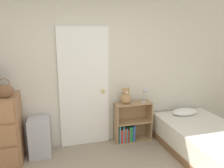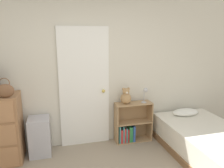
# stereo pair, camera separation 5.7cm
# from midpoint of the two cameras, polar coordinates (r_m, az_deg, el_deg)

# --- Properties ---
(wall_back) EXTENTS (10.00, 0.06, 2.55)m
(wall_back) POSITION_cam_midpoint_polar(r_m,az_deg,el_deg) (3.70, -7.97, 3.02)
(wall_back) COLOR beige
(wall_back) RESTS_ON ground_plane
(door_closed) EXTENTS (0.84, 0.09, 2.03)m
(door_closed) POSITION_cam_midpoint_polar(r_m,az_deg,el_deg) (3.71, -6.77, -1.02)
(door_closed) COLOR white
(door_closed) RESTS_ON ground_plane
(handbag) EXTENTS (0.24, 0.10, 0.28)m
(handbag) POSITION_cam_midpoint_polar(r_m,az_deg,el_deg) (3.33, -25.70, -1.53)
(handbag) COLOR brown
(handbag) RESTS_ON dresser
(storage_bin) EXTENTS (0.33, 0.36, 0.61)m
(storage_bin) POSITION_cam_midpoint_polar(r_m,az_deg,el_deg) (3.76, -17.93, -12.87)
(storage_bin) COLOR #ADADB7
(storage_bin) RESTS_ON ground_plane
(bookshelf) EXTENTS (0.66, 0.25, 0.72)m
(bookshelf) POSITION_cam_midpoint_polar(r_m,az_deg,el_deg) (4.03, 5.17, -10.89)
(bookshelf) COLOR tan
(bookshelf) RESTS_ON ground_plane
(teddy_bear) EXTENTS (0.19, 0.19, 0.29)m
(teddy_bear) POSITION_cam_midpoint_polar(r_m,az_deg,el_deg) (3.80, 4.08, -3.36)
(teddy_bear) COLOR tan
(teddy_bear) RESTS_ON bookshelf
(desk_lamp) EXTENTS (0.10, 0.10, 0.27)m
(desk_lamp) POSITION_cam_midpoint_polar(r_m,az_deg,el_deg) (3.87, 9.06, -2.12)
(desk_lamp) COLOR #B2B2B7
(desk_lamp) RESTS_ON bookshelf
(bed) EXTENTS (1.10, 1.90, 0.56)m
(bed) POSITION_cam_midpoint_polar(r_m,az_deg,el_deg) (3.88, 24.33, -13.85)
(bed) COLOR brown
(bed) RESTS_ON ground_plane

